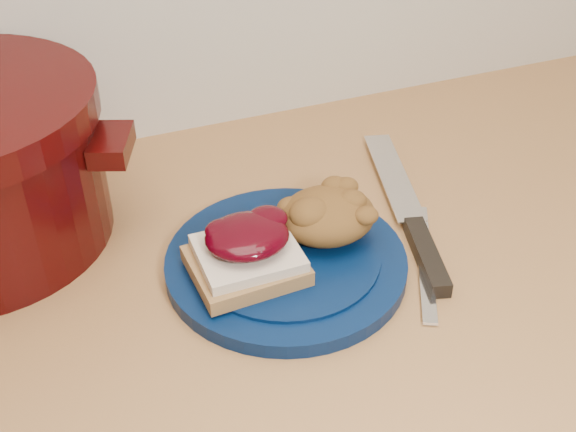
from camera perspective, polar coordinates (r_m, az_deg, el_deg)
name	(u,v)px	position (r m, az deg, el deg)	size (l,w,h in m)	color
plate	(286,263)	(0.72, -0.15, -3.73)	(0.24, 0.24, 0.02)	#04163A
sandwich	(247,252)	(0.68, -3.28, -2.83)	(0.11, 0.09, 0.05)	olive
stuffing_mound	(327,216)	(0.72, 3.13, 0.03)	(0.10, 0.08, 0.05)	brown
chef_knife	(417,232)	(0.77, 10.12, -1.23)	(0.10, 0.29, 0.02)	black
butter_knife	(425,260)	(0.75, 10.76, -3.45)	(0.18, 0.01, 0.00)	silver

